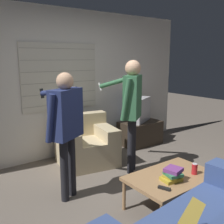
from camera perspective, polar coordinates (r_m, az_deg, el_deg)
The scene contains 11 objects.
ground_plane at distance 3.46m, azimuth 7.15°, elevation -18.30°, with size 16.00×16.00×0.00m, color #665B51.
wall_back at distance 4.69m, azimuth -9.84°, elevation 6.10°, with size 5.20×0.08×2.55m.
armchair_beige at distance 4.38m, azimuth -5.74°, elevation -7.00°, with size 1.02×0.94×0.80m.
coffee_table at distance 3.18m, azimuth 12.88°, elevation -13.92°, with size 1.02×0.66×0.40m.
tv_stand at distance 5.36m, azimuth 6.11°, elevation -4.51°, with size 0.81×0.52×0.47m.
tv at distance 5.25m, azimuth 6.20°, elevation 0.45°, with size 0.65×0.47×0.48m.
person_left_standing at distance 3.16m, azimuth -10.07°, elevation -1.90°, with size 0.54×0.82×1.56m.
person_right_standing at distance 3.87m, azimuth 4.28°, elevation 2.11°, with size 0.50×0.83×1.70m.
book_stack at distance 3.02m, azimuth 13.02°, elevation -13.15°, with size 0.24×0.22×0.15m.
soda_can at distance 3.25m, azimuth 17.53°, elevation -11.73°, with size 0.07×0.07×0.13m.
spare_remote at distance 2.85m, azimuth 11.29°, elevation -15.97°, with size 0.09×0.14×0.02m.
Camera 1 is at (-2.09, -2.15, 1.73)m, focal length 42.00 mm.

